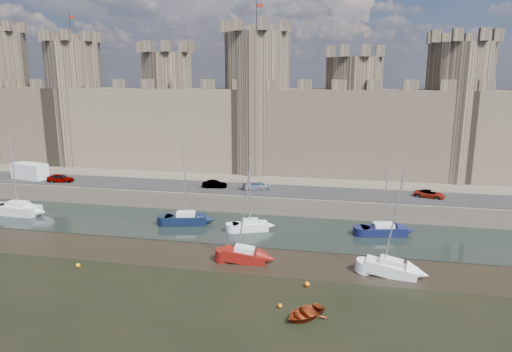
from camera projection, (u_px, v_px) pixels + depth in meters
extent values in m
plane|color=black|center=(106.00, 325.00, 34.97)|extent=(160.00, 160.00, 0.00)
cube|color=black|center=(204.00, 226.00, 57.91)|extent=(160.00, 12.00, 0.08)
cube|color=#4C443A|center=(259.00, 164.00, 92.09)|extent=(160.00, 60.00, 2.50)
cube|color=black|center=(224.00, 188.00, 66.94)|extent=(160.00, 7.00, 0.10)
cube|color=#42382B|center=(245.00, 130.00, 78.83)|extent=(100.00, 9.00, 14.00)
cylinder|color=#42382B|center=(1.00, 98.00, 87.18)|extent=(11.00, 11.00, 24.00)
cylinder|color=#42382B|center=(77.00, 104.00, 84.25)|extent=(10.00, 10.00, 22.00)
cylinder|color=black|center=(70.00, 28.00, 81.33)|extent=(0.10, 0.10, 5.00)
cube|color=maroon|center=(72.00, 17.00, 80.85)|extent=(1.00, 0.03, 0.60)
cylinder|color=#42382B|center=(168.00, 111.00, 80.93)|extent=(9.00, 9.00, 20.00)
cylinder|color=#42382B|center=(257.00, 104.00, 77.46)|extent=(11.00, 11.00, 23.00)
cylinder|color=black|center=(257.00, 17.00, 74.44)|extent=(0.10, 0.10, 5.00)
cube|color=maroon|center=(260.00, 5.00, 73.95)|extent=(1.00, 0.03, 0.60)
cylinder|color=#42382B|center=(352.00, 117.00, 74.75)|extent=(9.00, 9.00, 19.00)
cylinder|color=#42382B|center=(457.00, 113.00, 71.39)|extent=(10.00, 10.00, 21.00)
imported|color=gray|center=(60.00, 178.00, 70.39)|extent=(4.13, 2.17, 1.34)
imported|color=gray|center=(214.00, 184.00, 66.83)|extent=(3.73, 1.78, 1.18)
imported|color=gray|center=(257.00, 186.00, 65.84)|extent=(4.63, 3.03, 1.25)
imported|color=gray|center=(430.00, 194.00, 61.48)|extent=(4.30, 3.02, 1.09)
cube|color=silver|center=(30.00, 171.00, 72.46)|extent=(6.24, 3.55, 2.56)
cube|color=silver|center=(18.00, 210.00, 62.33)|extent=(6.20, 2.62, 1.24)
cube|color=silver|center=(17.00, 204.00, 62.14)|extent=(2.78, 1.77, 0.57)
cylinder|color=silver|center=(13.00, 169.00, 61.10)|extent=(0.14, 0.14, 10.18)
cube|color=black|center=(186.00, 220.00, 58.18)|extent=(5.58, 3.22, 1.14)
cube|color=silver|center=(186.00, 214.00, 58.00)|extent=(2.60, 1.94, 0.52)
cylinder|color=silver|center=(185.00, 180.00, 57.05)|extent=(0.14, 0.14, 9.36)
cube|color=silver|center=(250.00, 227.00, 55.80)|extent=(4.64, 3.13, 1.02)
cube|color=silver|center=(250.00, 221.00, 55.64)|extent=(2.22, 1.79, 0.46)
cylinder|color=silver|center=(250.00, 190.00, 54.79)|extent=(0.14, 0.14, 8.32)
cube|color=#0E1333|center=(383.00, 231.00, 54.35)|extent=(5.56, 3.13, 1.00)
cube|color=silver|center=(384.00, 225.00, 54.20)|extent=(2.58, 1.90, 0.45)
cylinder|color=silver|center=(386.00, 194.00, 53.36)|extent=(0.14, 0.14, 8.19)
cube|color=maroon|center=(245.00, 257.00, 46.65)|extent=(4.54, 1.94, 1.14)
cube|color=silver|center=(245.00, 249.00, 46.47)|extent=(2.04, 1.31, 0.52)
cylinder|color=silver|center=(244.00, 208.00, 45.52)|extent=(0.14, 0.14, 9.30)
cube|color=silver|center=(391.00, 270.00, 43.54)|extent=(5.03, 2.52, 1.13)
cube|color=silver|center=(391.00, 261.00, 43.36)|extent=(2.30, 1.59, 0.51)
cylinder|color=silver|center=(394.00, 218.00, 42.42)|extent=(0.14, 0.14, 9.27)
imported|color=maroon|center=(305.00, 314.00, 35.85)|extent=(4.29, 4.39, 0.74)
sphere|color=orange|center=(78.00, 265.00, 45.34)|extent=(0.44, 0.44, 0.44)
sphere|color=#DC5309|center=(307.00, 284.00, 41.17)|extent=(0.50, 0.50, 0.50)
sphere|color=#D66109|center=(280.00, 306.00, 37.44)|extent=(0.40, 0.40, 0.40)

